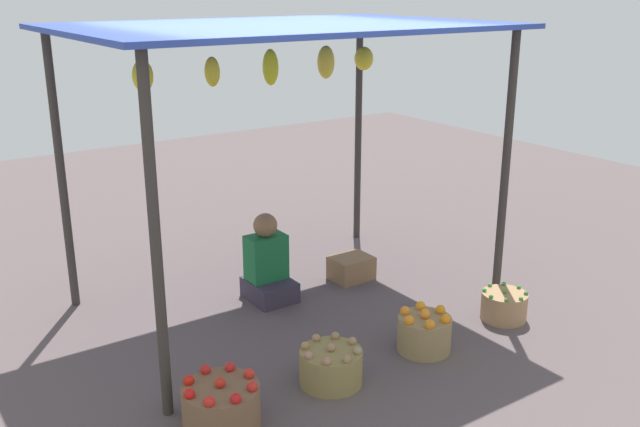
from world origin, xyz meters
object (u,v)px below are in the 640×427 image
(basket_red_tomatoes, at_px, (221,405))
(basket_oranges, at_px, (424,333))
(wooden_crate_near_vendor, at_px, (351,268))
(basket_potatoes, at_px, (331,366))
(vendor_person, at_px, (268,267))
(basket_green_chilies, at_px, (504,306))

(basket_red_tomatoes, relative_size, basket_oranges, 1.21)
(basket_red_tomatoes, height_order, basket_oranges, basket_red_tomatoes)
(basket_oranges, bearing_deg, wooden_crate_near_vendor, 75.27)
(basket_potatoes, distance_m, basket_oranges, 0.85)
(basket_potatoes, xyz_separation_m, basket_oranges, (0.85, -0.02, 0.01))
(vendor_person, xyz_separation_m, basket_oranges, (0.49, -1.48, -0.15))
(basket_red_tomatoes, xyz_separation_m, basket_oranges, (1.71, 0.01, -0.00))
(vendor_person, height_order, basket_potatoes, vendor_person)
(basket_oranges, height_order, basket_green_chilies, basket_oranges)
(basket_green_chilies, relative_size, wooden_crate_near_vendor, 1.01)
(vendor_person, height_order, wooden_crate_near_vendor, vendor_person)
(basket_red_tomatoes, xyz_separation_m, basket_green_chilies, (2.62, 0.03, -0.03))
(vendor_person, height_order, basket_green_chilies, vendor_person)
(basket_red_tomatoes, relative_size, basket_potatoes, 1.12)
(basket_potatoes, relative_size, wooden_crate_near_vendor, 1.18)
(wooden_crate_near_vendor, bearing_deg, vendor_person, 175.18)
(basket_oranges, height_order, wooden_crate_near_vendor, basket_oranges)
(basket_green_chilies, bearing_deg, basket_potatoes, -179.89)
(basket_potatoes, height_order, basket_green_chilies, basket_potatoes)
(basket_green_chilies, distance_m, wooden_crate_near_vendor, 1.49)
(basket_red_tomatoes, distance_m, basket_oranges, 1.71)
(vendor_person, relative_size, basket_green_chilies, 2.07)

